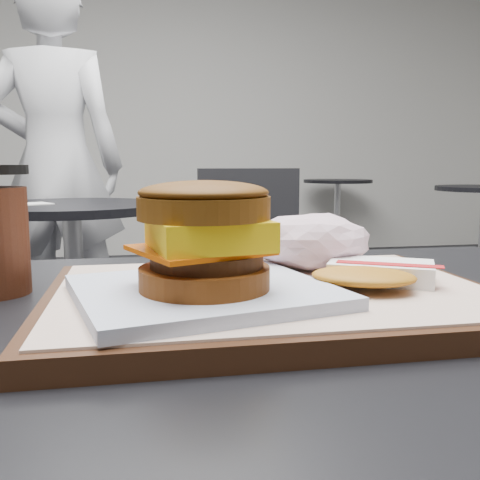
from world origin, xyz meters
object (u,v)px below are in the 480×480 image
Objects in this scene: hash_brown at (373,274)px; patron at (55,165)px; serving_tray at (272,298)px; crumpled_wrapper at (310,241)px; neighbor_table at (74,256)px; breakfast_sandwich at (204,250)px; neighbor_chair at (218,264)px.

patron is (-0.59, 2.30, 0.09)m from hash_brown.
serving_tray is at bearing 110.90° from patron.
neighbor_table is at bearing 104.84° from crumpled_wrapper.
breakfast_sandwich is 1.66× the size of hash_brown.
serving_tray is at bearing 30.32° from breakfast_sandwich.
neighbor_chair reaches higher than neighbor_table.
crumpled_wrapper is at bearing 42.12° from breakfast_sandwich.
patron reaches higher than crumpled_wrapper.
breakfast_sandwich reaches higher than neighbor_table.
crumpled_wrapper reaches higher than hash_brown.
neighbor_table is (-0.36, 1.64, -0.23)m from serving_tray.
hash_brown is at bearing 8.96° from breakfast_sandwich.
neighbor_table is at bearing 102.29° from serving_tray.
hash_brown is at bearing -8.46° from serving_tray.
patron is at bearing 104.16° from crumpled_wrapper.
hash_brown reaches higher than neighbor_table.
neighbor_chair is at bearing 86.34° from hash_brown.
neighbor_chair is 1.04m from patron.
neighbor_chair is (0.55, -0.04, -0.04)m from neighbor_table.
hash_brown is at bearing -70.94° from crumpled_wrapper.
breakfast_sandwich is 0.25× the size of neighbor_chair.
patron is (-0.69, 0.69, 0.38)m from neighbor_chair.
breakfast_sandwich reaches higher than serving_tray.
breakfast_sandwich is 0.15m from hash_brown.
hash_brown is 1.64m from neighbor_chair.
hash_brown is 0.18× the size of neighbor_table.
hash_brown is 0.15× the size of neighbor_chair.
neighbor_chair reaches higher than hash_brown.
breakfast_sandwich is at bearing -80.03° from neighbor_table.
crumpled_wrapper is at bearing 51.33° from serving_tray.
serving_tray is 2.34m from patron.
patron is (-0.56, 2.21, 0.07)m from crumpled_wrapper.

